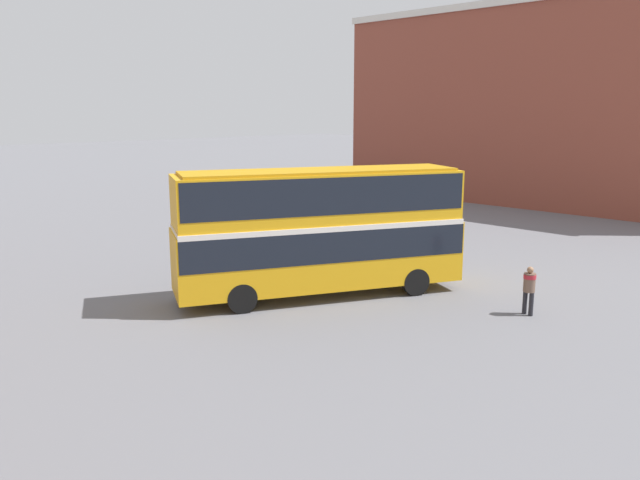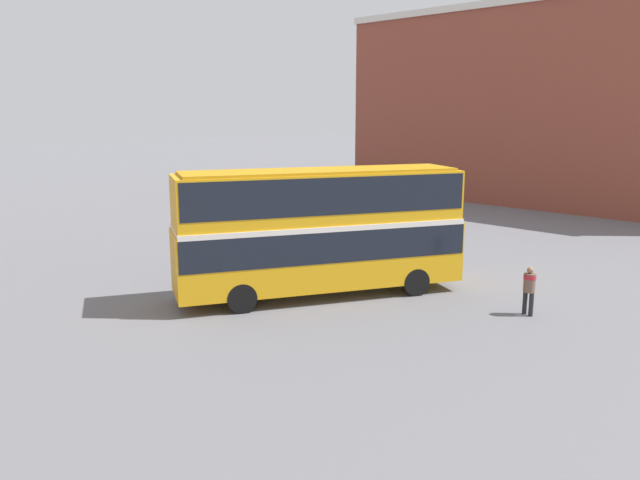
# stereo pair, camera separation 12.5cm
# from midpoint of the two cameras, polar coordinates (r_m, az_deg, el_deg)

# --- Properties ---
(ground_plane) EXTENTS (240.00, 240.00, 0.00)m
(ground_plane) POSITION_cam_midpoint_polar(r_m,az_deg,el_deg) (24.73, 2.25, -4.45)
(ground_plane) COLOR slate
(building_row_right) EXTENTS (10.18, 30.89, 14.59)m
(building_row_right) POSITION_cam_midpoint_polar(r_m,az_deg,el_deg) (51.28, 20.07, 11.50)
(building_row_right) COLOR brown
(building_row_right) RESTS_ON ground_plane
(double_decker_bus) EXTENTS (10.74, 7.12, 4.79)m
(double_decker_bus) POSITION_cam_midpoint_polar(r_m,az_deg,el_deg) (23.17, -0.15, 1.44)
(double_decker_bus) COLOR gold
(double_decker_bus) RESTS_ON ground_plane
(pedestrian_foreground) EXTENTS (0.49, 0.49, 1.70)m
(pedestrian_foreground) POSITION_cam_midpoint_polar(r_m,az_deg,el_deg) (22.46, 18.43, -3.97)
(pedestrian_foreground) COLOR #232328
(pedestrian_foreground) RESTS_ON ground_plane
(parked_car_kerb_near) EXTENTS (4.73, 2.37, 1.69)m
(parked_car_kerb_near) POSITION_cam_midpoint_polar(r_m,az_deg,el_deg) (41.68, -5.92, 3.31)
(parked_car_kerb_near) COLOR silver
(parked_car_kerb_near) RESTS_ON ground_plane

